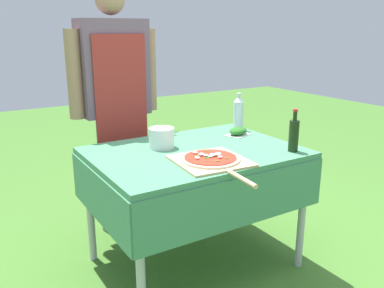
% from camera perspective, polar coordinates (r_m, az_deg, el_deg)
% --- Properties ---
extents(ground_plane, '(12.00, 12.00, 0.00)m').
position_cam_1_polar(ground_plane, '(2.75, 0.34, -16.20)').
color(ground_plane, '#477A2D').
extents(prep_table, '(1.23, 0.90, 0.76)m').
position_cam_1_polar(prep_table, '(2.46, 0.37, -2.83)').
color(prep_table, '#478960').
rests_on(prep_table, ground).
extents(person_cook, '(0.65, 0.23, 1.75)m').
position_cam_1_polar(person_cook, '(2.92, -10.77, 7.13)').
color(person_cook, '#70604C').
rests_on(person_cook, ground).
extents(pizza_on_peel, '(0.41, 0.63, 0.05)m').
position_cam_1_polar(pizza_on_peel, '(2.21, 2.73, -2.27)').
color(pizza_on_peel, '#D1B27F').
rests_on(pizza_on_peel, prep_table).
extents(oil_bottle, '(0.06, 0.06, 0.25)m').
position_cam_1_polar(oil_bottle, '(2.46, 14.09, 1.27)').
color(oil_bottle, black).
rests_on(oil_bottle, prep_table).
extents(water_bottle, '(0.07, 0.07, 0.27)m').
position_cam_1_polar(water_bottle, '(2.90, 6.53, 4.36)').
color(water_bottle, silver).
rests_on(water_bottle, prep_table).
extents(herb_container, '(0.20, 0.17, 0.06)m').
position_cam_1_polar(herb_container, '(2.78, 6.48, 1.77)').
color(herb_container, silver).
rests_on(herb_container, prep_table).
extents(mixing_tub, '(0.16, 0.16, 0.12)m').
position_cam_1_polar(mixing_tub, '(2.47, -4.29, 0.87)').
color(mixing_tub, silver).
rests_on(mixing_tub, prep_table).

